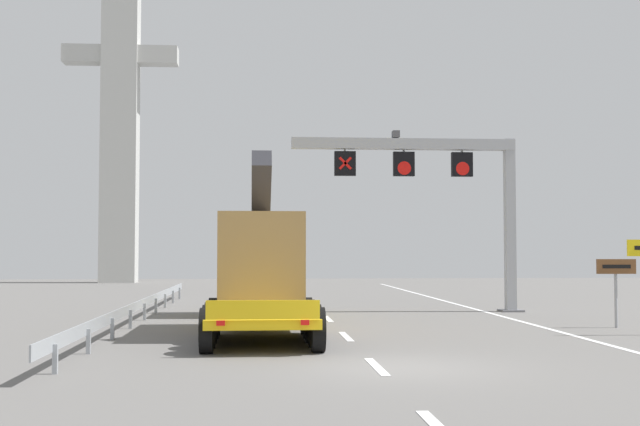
# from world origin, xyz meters

# --- Properties ---
(ground) EXTENTS (112.00, 112.00, 0.00)m
(ground) POSITION_xyz_m (0.00, 0.00, 0.00)
(ground) COLOR slate
(lane_markings) EXTENTS (0.20, 63.82, 0.01)m
(lane_markings) POSITION_xyz_m (-0.45, 24.61, 0.01)
(lane_markings) COLOR silver
(lane_markings) RESTS_ON ground
(edge_line_right) EXTENTS (0.20, 63.00, 0.01)m
(edge_line_right) POSITION_xyz_m (6.20, 12.00, 0.01)
(edge_line_right) COLOR silver
(edge_line_right) RESTS_ON ground
(overhead_lane_gantry) EXTENTS (9.45, 0.90, 7.38)m
(overhead_lane_gantry) POSITION_xyz_m (4.37, 15.44, 5.56)
(overhead_lane_gantry) COLOR #9EA0A5
(overhead_lane_gantry) RESTS_ON ground
(heavy_haul_truck_yellow) EXTENTS (3.09, 14.08, 5.30)m
(heavy_haul_truck_yellow) POSITION_xyz_m (-2.93, 10.05, 1.99)
(heavy_haul_truck_yellow) COLOR yellow
(heavy_haul_truck_yellow) RESTS_ON ground
(tourist_info_sign_brown) EXTENTS (1.30, 0.15, 2.21)m
(tourist_info_sign_brown) POSITION_xyz_m (8.55, 8.29, 1.66)
(tourist_info_sign_brown) COLOR #9EA0A5
(tourist_info_sign_brown) RESTS_ON ground
(guardrail_left) EXTENTS (0.13, 28.66, 0.76)m
(guardrail_left) POSITION_xyz_m (-7.09, 12.33, 0.56)
(guardrail_left) COLOR #999EA3
(guardrail_left) RESTS_ON ground
(bridge_pylon_distant) EXTENTS (9.00, 2.00, 29.09)m
(bridge_pylon_distant) POSITION_xyz_m (-13.99, 47.65, 14.93)
(bridge_pylon_distant) COLOR #B7B7B2
(bridge_pylon_distant) RESTS_ON ground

